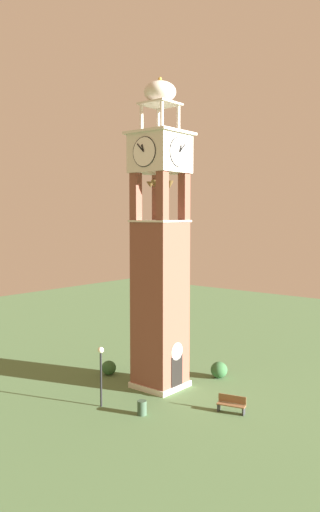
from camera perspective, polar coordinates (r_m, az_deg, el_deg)
The scene contains 7 objects.
ground at distance 33.48m, azimuth 0.00°, elevation -14.60°, with size 80.00×80.00×0.00m, color #517547.
clock_tower at distance 31.76m, azimuth 0.00°, elevation -0.60°, with size 3.31×3.31×19.52m.
park_bench at distance 29.56m, azimuth 8.12°, elevation -16.30°, with size 0.83×1.66×0.95m.
lamp_post at distance 29.70m, azimuth -6.73°, elevation -12.16°, with size 0.36×0.36×3.50m.
trash_bin at distance 29.01m, azimuth -2.06°, elevation -16.85°, with size 0.52×0.52×0.80m, color #38513D.
shrub_near_entry at distance 35.82m, azimuth -5.83°, elevation -12.51°, with size 1.00×1.00×0.98m, color #336638.
shrub_left_of_tower at distance 35.21m, azimuth 6.72°, elevation -12.72°, with size 1.14×1.14×1.10m, color #336638.
Camera 1 is at (-24.35, -20.19, 10.99)m, focal length 35.23 mm.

